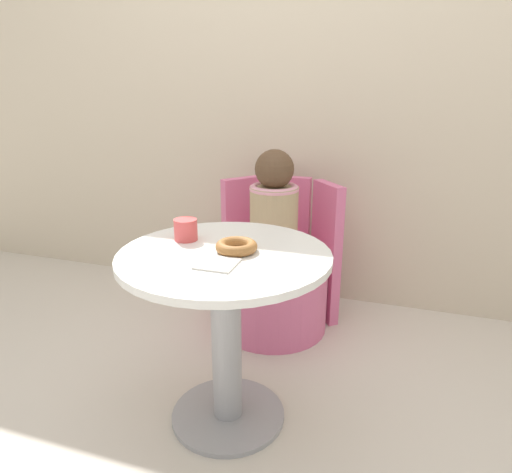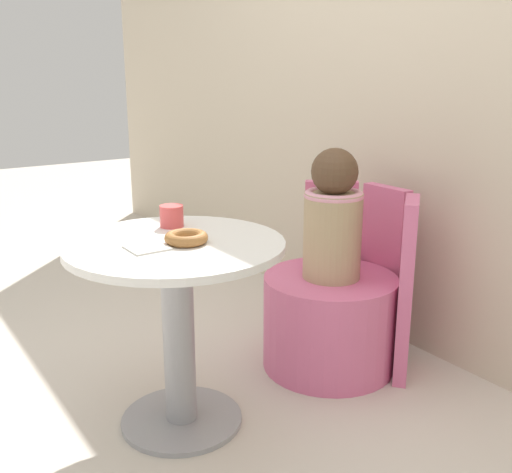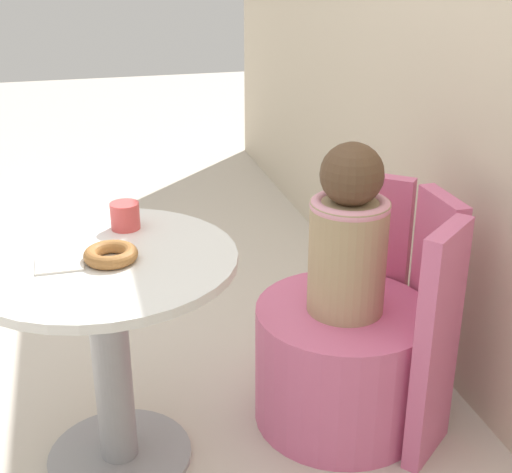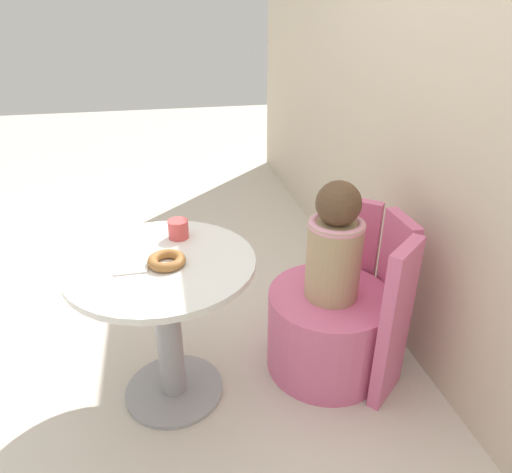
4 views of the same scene
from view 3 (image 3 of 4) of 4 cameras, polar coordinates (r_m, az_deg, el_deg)
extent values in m
plane|color=beige|center=(2.17, -10.76, -17.20)|extent=(12.00, 12.00, 0.00)
cylinder|color=#99999E|center=(2.17, -10.74, -16.79)|extent=(0.41, 0.41, 0.02)
cylinder|color=#99999E|center=(1.99, -11.39, -10.00)|extent=(0.10, 0.10, 0.59)
cylinder|color=white|center=(1.85, -12.13, -1.91)|extent=(0.69, 0.69, 0.02)
cylinder|color=#DB6693|center=(2.21, 6.85, -10.06)|extent=(0.52, 0.52, 0.38)
cube|color=#DB6693|center=(2.24, 13.95, -5.32)|extent=(0.22, 0.05, 0.70)
cube|color=#DB6693|center=(2.03, 14.25, -8.54)|extent=(0.18, 0.20, 0.70)
cube|color=#DB6693|center=(2.37, 9.31, -3.25)|extent=(0.18, 0.20, 0.70)
cylinder|color=tan|center=(2.04, 7.32, -1.65)|extent=(0.22, 0.22, 0.33)
torus|color=pink|center=(1.98, 7.55, 2.48)|extent=(0.23, 0.23, 0.04)
sphere|color=brown|center=(1.95, 7.68, 4.95)|extent=(0.18, 0.18, 0.18)
torus|color=#9E6633|center=(1.80, -11.54, -1.42)|extent=(0.14, 0.14, 0.03)
cylinder|color=#DB4C4C|center=(1.99, -10.43, 1.64)|extent=(0.08, 0.08, 0.07)
cube|color=silver|center=(1.82, -15.44, -2.03)|extent=(0.12, 0.12, 0.01)
camera|label=1|loc=(1.71, -60.54, 3.31)|focal=32.00mm
camera|label=2|loc=(0.81, -92.50, -19.30)|focal=42.00mm
camera|label=4|loc=(0.24, 5.88, 40.80)|focal=32.00mm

